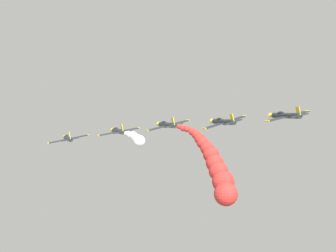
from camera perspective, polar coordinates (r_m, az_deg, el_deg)
The scene contains 7 objects.
airplane_lead at distance 108.02m, azimuth -12.44°, elevation -1.52°, with size 9.46×10.35×2.91m.
airplane_left_inner at distance 102.29m, azimuth -6.28°, elevation -0.63°, with size 9.48×10.35×2.83m.
smoke_trail_left_inner at distance 86.81m, azimuth -4.08°, elevation -1.54°, with size 2.43×13.67×2.56m.
airplane_right_inner at distance 96.57m, azimuth -0.13°, elevation 0.16°, with size 9.40×10.35×3.07m.
smoke_trail_right_inner at distance 68.77m, azimuth 5.82°, elevation -5.01°, with size 6.37×30.89×10.21m.
airplane_left_outer at distance 93.75m, azimuth 6.95°, elevation 0.55°, with size 9.32×10.35×3.25m.
airplane_right_outer at distance 92.10m, azimuth 14.55°, elevation 1.29°, with size 9.43×10.35×2.99m.
Camera 1 is at (-32.40, -91.87, 111.02)m, focal length 48.59 mm.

